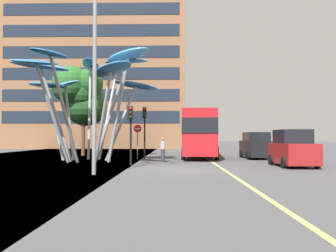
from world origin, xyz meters
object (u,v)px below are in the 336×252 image
(leaf_sculpture, at_px, (88,75))
(car_parked_mid, at_px, (256,146))
(red_bus, at_px, (200,132))
(street_lamp, at_px, (102,52))
(car_parked_near, at_px, (292,149))
(no_entry_sign, at_px, (138,136))
(pedestrian, at_px, (163,150))
(traffic_light_kerb_far, at_px, (145,122))
(traffic_light_kerb_near, at_px, (131,122))

(leaf_sculpture, height_order, car_parked_mid, leaf_sculpture)
(red_bus, xyz_separation_m, street_lamp, (-5.33, -12.64, 3.36))
(car_parked_near, distance_m, car_parked_mid, 7.40)
(no_entry_sign, bearing_deg, car_parked_mid, 5.20)
(street_lamp, height_order, no_entry_sign, street_lamp)
(leaf_sculpture, bearing_deg, no_entry_sign, 38.53)
(pedestrian, bearing_deg, no_entry_sign, 122.34)
(traffic_light_kerb_far, height_order, car_parked_mid, traffic_light_kerb_far)
(street_lamp, bearing_deg, pedestrian, 72.47)
(traffic_light_kerb_far, relative_size, car_parked_near, 0.98)
(car_parked_mid, xyz_separation_m, no_entry_sign, (-9.19, -0.84, 0.77))
(leaf_sculpture, height_order, car_parked_near, leaf_sculpture)
(traffic_light_kerb_far, xyz_separation_m, street_lamp, (-0.99, -10.72, 2.65))
(leaf_sculpture, distance_m, traffic_light_kerb_near, 5.88)
(traffic_light_kerb_near, relative_size, no_entry_sign, 1.33)
(red_bus, relative_size, pedestrian, 5.94)
(car_parked_near, bearing_deg, car_parked_mid, 92.42)
(pedestrian, bearing_deg, car_parked_near, -24.07)
(red_bus, bearing_deg, traffic_light_kerb_near, -122.15)
(red_bus, distance_m, street_lamp, 14.12)
(traffic_light_kerb_near, bearing_deg, traffic_light_kerb_far, 86.42)
(no_entry_sign, bearing_deg, leaf_sculpture, -141.47)
(red_bus, xyz_separation_m, leaf_sculpture, (-8.09, -4.13, 3.88))
(red_bus, xyz_separation_m, traffic_light_kerb_near, (-4.68, -7.45, 0.42))
(street_lamp, distance_m, pedestrian, 9.43)
(traffic_light_kerb_far, height_order, pedestrian, traffic_light_kerb_far)
(red_bus, relative_size, car_parked_near, 2.46)
(traffic_light_kerb_near, height_order, car_parked_near, traffic_light_kerb_near)
(leaf_sculpture, xyz_separation_m, pedestrian, (5.23, -0.68, -5.17))
(traffic_light_kerb_far, distance_m, street_lamp, 11.09)
(traffic_light_kerb_far, bearing_deg, car_parked_mid, 7.64)
(red_bus, bearing_deg, leaf_sculpture, -152.92)
(leaf_sculpture, distance_m, no_entry_sign, 5.90)
(street_lamp, bearing_deg, car_parked_mid, 50.99)
(pedestrian, height_order, no_entry_sign, no_entry_sign)
(car_parked_mid, bearing_deg, car_parked_near, -87.58)
(traffic_light_kerb_near, xyz_separation_m, no_entry_sign, (-0.21, 5.86, -0.79))
(red_bus, distance_m, pedestrian, 5.74)
(leaf_sculpture, distance_m, pedestrian, 7.38)
(car_parked_mid, distance_m, pedestrian, 8.22)
(leaf_sculpture, bearing_deg, red_bus, 27.08)
(street_lamp, bearing_deg, no_entry_sign, 87.76)
(leaf_sculpture, xyz_separation_m, car_parked_near, (12.70, -4.01, -5.02))
(traffic_light_kerb_near, bearing_deg, pedestrian, 55.26)
(traffic_light_kerb_near, relative_size, car_parked_mid, 0.78)
(red_bus, xyz_separation_m, car_parked_near, (4.61, -8.15, -1.14))
(leaf_sculpture, xyz_separation_m, no_entry_sign, (3.19, 2.54, -4.26))
(car_parked_near, distance_m, pedestrian, 8.18)
(traffic_light_kerb_near, height_order, traffic_light_kerb_far, traffic_light_kerb_far)
(traffic_light_kerb_near, distance_m, street_lamp, 6.00)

